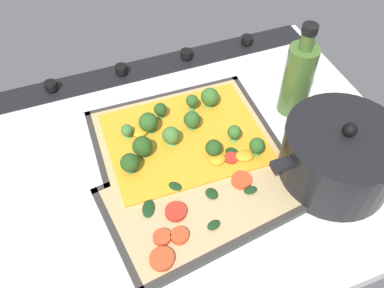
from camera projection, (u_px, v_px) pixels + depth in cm
name	position (u px, v px, depth cm)	size (l,w,h in cm)	color
ground_plane	(200.00, 161.00, 83.45)	(80.10, 65.25, 3.00)	silver
stove_control_panel	(155.00, 65.00, 99.65)	(76.89, 7.00, 2.60)	black
baking_tray_front	(185.00, 142.00, 84.15)	(35.46, 29.22, 1.30)	#33302D
broccoli_pizza	(183.00, 137.00, 82.88)	(33.01, 26.77, 5.81)	tan
baking_tray_back	(204.00, 199.00, 75.40)	(37.13, 26.28, 1.30)	#33302D
veggie_pizza_back	(202.00, 199.00, 74.60)	(34.44, 23.58, 1.90)	tan
cooking_pot	(339.00, 156.00, 74.98)	(27.69, 20.90, 13.77)	black
oil_bottle	(298.00, 78.00, 84.50)	(5.97, 5.97, 20.79)	#476B2D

